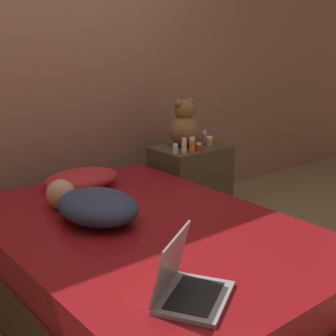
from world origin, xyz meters
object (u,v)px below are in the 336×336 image
laptop (185,284)px  bottle_white (184,146)px  person_lying (93,205)px  bottle_pink (204,137)px  bottle_clear (175,149)px  bottle_red (199,147)px  bottle_amber (209,141)px  teddy_bear (184,126)px  bottle_orange (192,144)px  pillow (82,179)px

laptop → bottle_white: size_ratio=3.52×
person_lying → bottle_pink: size_ratio=6.24×
bottle_clear → bottle_pink: bearing=14.6°
bottle_red → bottle_clear: 0.19m
laptop → bottle_amber: laptop is taller
teddy_bear → bottle_pink: (0.17, -0.04, -0.11)m
bottle_orange → bottle_clear: bearing=169.6°
pillow → laptop: 1.42m
pillow → bottle_clear: bearing=-1.6°
person_lying → bottle_clear: bearing=16.1°
pillow → bottle_pink: 1.13m
bottle_white → bottle_red: 0.13m
person_lying → bottle_white: (1.02, 0.46, 0.08)m
bottle_pink → bottle_orange: same height
pillow → bottle_amber: bottle_amber is taller
person_lying → bottle_pink: bearing=13.0°
teddy_bear → bottle_clear: bearing=-146.4°
bottle_orange → bottle_white: bearing=-179.4°
laptop → bottle_red: bearing=14.9°
bottle_clear → person_lying: bearing=-153.4°
teddy_bear → bottle_amber: size_ratio=5.17×
bottle_orange → bottle_clear: (-0.14, 0.03, -0.02)m
person_lying → bottle_white: bottle_white is taller
teddy_bear → bottle_amber: 0.23m
laptop → teddy_bear: bearing=18.2°
pillow → bottle_red: bottle_red is taller
bottle_amber → bottle_pink: size_ratio=0.68×
person_lying → bottle_orange: bearing=12.1°
bottle_white → bottle_amber: bottle_white is taller
pillow → bottle_red: size_ratio=8.69×
bottle_pink → bottle_clear: (-0.37, -0.10, -0.02)m
bottle_amber → laptop: bearing=-136.4°
bottle_orange → bottle_red: size_ratio=1.84×
pillow → laptop: laptop is taller
pillow → bottle_amber: (1.11, 0.00, 0.09)m
pillow → bottle_clear: 0.76m
pillow → bottle_clear: size_ratio=7.06×
pillow → bottle_orange: size_ratio=4.73×
pillow → bottle_white: (0.81, -0.05, 0.11)m
bottle_white → bottle_clear: bottle_white is taller
bottle_orange → teddy_bear: bearing=68.7°
bottle_pink → bottle_red: (-0.18, -0.14, -0.02)m
bottle_white → bottle_red: bearing=-6.7°
teddy_bear → bottle_red: teddy_bear is taller
bottle_clear → bottle_red: bearing=-12.4°
bottle_pink → bottle_red: size_ratio=1.85×
laptop → bottle_orange: bearing=16.4°
pillow → bottle_white: size_ratio=4.51×
bottle_white → bottle_pink: size_ratio=1.04×
bottle_amber → bottle_white: bearing=-170.2°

